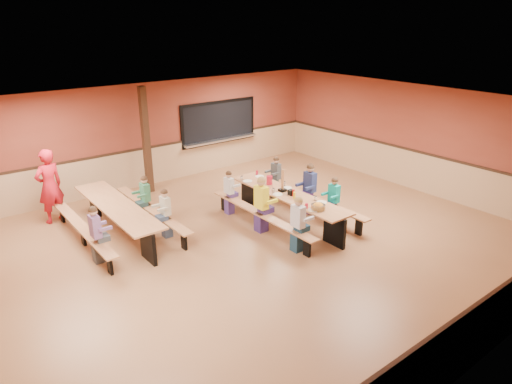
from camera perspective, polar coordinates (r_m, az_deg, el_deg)
ground at (r=10.15m, az=-1.10°, el=-6.66°), size 12.00×12.00×0.00m
room_envelope at (r=9.85m, az=-1.12°, el=-3.11°), size 12.04×10.04×3.02m
kitchen_pass_through at (r=14.90m, az=-4.65°, el=8.45°), size 2.78×0.28×1.38m
structural_post at (r=13.11m, az=-13.57°, el=6.23°), size 0.18×0.18×3.00m
cafeteria_table_main at (r=11.09m, az=3.98°, el=-1.24°), size 1.91×3.70×0.74m
cafeteria_table_second at (r=10.88m, az=-16.92°, el=-2.61°), size 1.91×3.70×0.74m
seated_child_white_left at (r=9.70m, az=5.24°, el=-4.07°), size 0.38×0.31×1.24m
seated_adult_yellow at (r=10.53m, az=0.67°, el=-1.61°), size 0.43×0.35×1.33m
seated_child_grey_left at (r=11.55m, az=-3.38°, el=-0.10°), size 0.33×0.27×1.12m
seated_child_teal_right at (r=11.13m, az=9.67°, el=-1.10°), size 0.35×0.28×1.16m
seated_child_navy_right at (r=11.64m, az=6.72°, el=0.39°), size 0.41×0.33×1.29m
seated_child_char_right at (r=12.57m, az=2.50°, el=1.79°), size 0.34×0.28×1.16m
seated_child_purple_sec at (r=9.79m, az=-19.35°, el=-5.10°), size 0.37×0.30×1.21m
seated_child_green_sec at (r=11.37m, az=-13.62°, el=-0.92°), size 0.35×0.29×1.17m
seated_child_tan_sec at (r=10.50m, az=-11.21°, el=-2.67°), size 0.34×0.27×1.14m
standing_woman at (r=12.02m, az=-24.39°, el=0.67°), size 0.77×0.62×1.84m
punch_pitcher at (r=11.57m, az=1.69°, el=1.49°), size 0.16×0.16×0.22m
chip_bowl at (r=10.14m, az=7.77°, el=-1.81°), size 0.32×0.32×0.15m
napkin_dispenser at (r=10.91m, az=4.38°, el=-0.06°), size 0.10×0.14×0.13m
condiment_mustard at (r=10.68m, az=4.82°, el=-0.44°), size 0.06×0.06×0.17m
condiment_ketchup at (r=10.84m, az=4.71°, el=-0.09°), size 0.06×0.06×0.17m
table_paddle at (r=11.11m, az=3.34°, el=0.77°), size 0.16×0.16×0.56m
place_settings at (r=10.99m, az=4.02°, el=0.06°), size 0.65×3.30×0.11m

